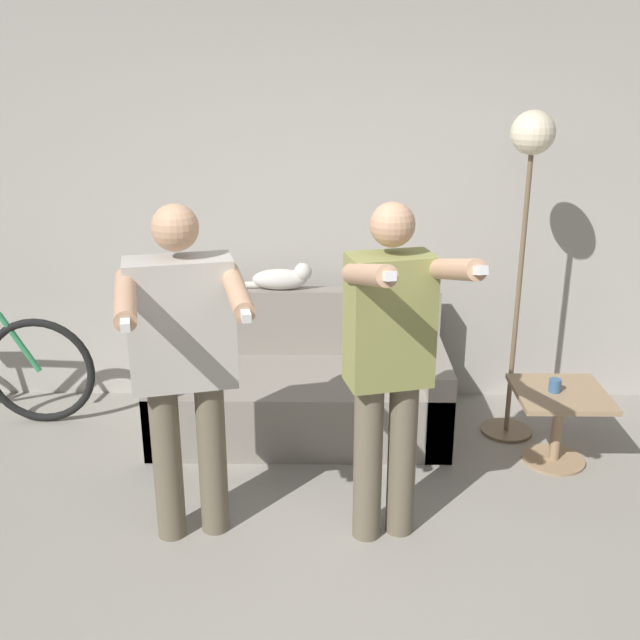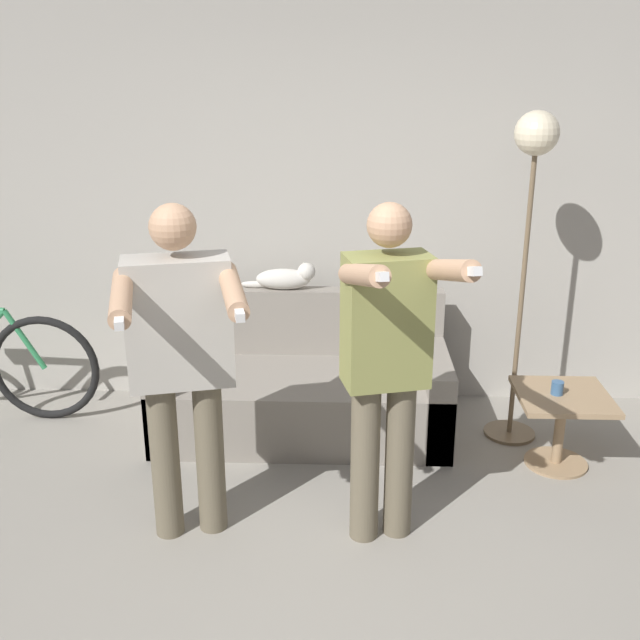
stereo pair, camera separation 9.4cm
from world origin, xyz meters
name	(u,v)px [view 2 (the right image)]	position (x,y,z in m)	size (l,w,h in m)	color
wall_back	(341,212)	(0.00, 2.44, 1.30)	(10.00, 0.05, 2.60)	#B7B2A8
couch	(303,389)	(-0.23, 1.90, 0.27)	(1.81, 0.86, 0.84)	gray
person_left	(181,353)	(-0.72, 0.75, 0.97)	(0.65, 0.77, 1.66)	#6B604C
person_right	(387,357)	(0.23, 0.75, 0.96)	(0.56, 0.73, 1.67)	#6B604C
cat	(287,278)	(-0.35, 2.21, 0.91)	(0.49, 0.14, 0.18)	silver
floor_lamp	(532,183)	(1.08, 1.85, 1.59)	(0.32, 0.32, 1.99)	#756047
side_table	(561,413)	(1.28, 1.48, 0.33)	(0.52, 0.52, 0.45)	#A38460
cup	(557,388)	(1.24, 1.48, 0.49)	(0.07, 0.07, 0.08)	#3D6693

